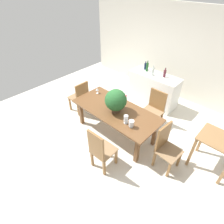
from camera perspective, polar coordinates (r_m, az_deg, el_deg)
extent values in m
plane|color=silver|center=(4.52, 1.49, -6.27)|extent=(7.04, 7.04, 0.00)
cube|color=beige|center=(5.77, 20.16, 17.08)|extent=(6.40, 0.10, 2.60)
cube|color=brown|center=(4.02, 1.17, 0.63)|extent=(2.04, 0.93, 0.04)
cube|color=brown|center=(4.61, -9.84, -0.19)|extent=(0.08, 0.08, 0.69)
cube|color=brown|center=(3.69, 7.99, -11.94)|extent=(0.08, 0.08, 0.69)
cube|color=brown|center=(4.93, -3.93, 3.23)|extent=(0.08, 0.08, 0.69)
cube|color=brown|center=(4.09, 13.53, -6.61)|extent=(0.08, 0.08, 0.69)
cube|color=brown|center=(5.39, -10.11, 4.27)|extent=(0.04, 0.04, 0.42)
cube|color=brown|center=(5.23, -13.26, 2.58)|extent=(0.04, 0.04, 0.42)
cube|color=brown|center=(5.14, -7.49, 2.70)|extent=(0.04, 0.04, 0.42)
cube|color=brown|center=(4.97, -10.71, 0.88)|extent=(0.04, 0.04, 0.42)
cube|color=#8F6F4C|center=(5.05, -10.68, 4.69)|extent=(0.45, 0.45, 0.03)
cube|color=brown|center=(4.78, -9.50, 6.37)|extent=(0.04, 0.41, 0.49)
cube|color=brown|center=(3.74, 1.32, -14.02)|extent=(0.05, 0.05, 0.42)
cube|color=brown|center=(3.87, -2.52, -11.49)|extent=(0.05, 0.05, 0.42)
cube|color=brown|center=(3.58, -2.51, -17.41)|extent=(0.05, 0.05, 0.42)
cube|color=brown|center=(3.72, -6.37, -14.58)|extent=(0.05, 0.05, 0.42)
cube|color=#8F6F4C|center=(3.55, -2.61, -12.15)|extent=(0.42, 0.45, 0.03)
cube|color=brown|center=(3.24, -5.16, -10.74)|extent=(0.37, 0.06, 0.57)
cube|color=brown|center=(3.71, 17.71, -17.16)|extent=(0.05, 0.05, 0.42)
cube|color=brown|center=(3.93, 20.67, -13.89)|extent=(0.05, 0.05, 0.42)
cube|color=brown|center=(3.80, 13.34, -14.34)|extent=(0.05, 0.05, 0.42)
cube|color=brown|center=(4.01, 16.51, -11.33)|extent=(0.05, 0.05, 0.42)
cube|color=#8F6F4C|center=(3.69, 17.71, -12.00)|extent=(0.45, 0.47, 0.03)
cube|color=brown|center=(3.54, 16.06, -7.45)|extent=(0.07, 0.41, 0.54)
cube|color=brown|center=(4.63, 8.97, -2.07)|extent=(0.04, 0.04, 0.42)
cube|color=brown|center=(4.48, 13.16, -4.32)|extent=(0.04, 0.04, 0.42)
cube|color=brown|center=(4.87, 11.45, -0.05)|extent=(0.04, 0.04, 0.42)
cube|color=brown|center=(4.73, 15.49, -2.11)|extent=(0.04, 0.04, 0.42)
cube|color=#8F6F4C|center=(4.54, 12.63, 0.05)|extent=(0.48, 0.44, 0.03)
cube|color=brown|center=(4.53, 14.44, 3.82)|extent=(0.44, 0.04, 0.50)
cylinder|color=#4C3828|center=(3.92, 1.17, 0.95)|extent=(0.18, 0.18, 0.12)
sphere|color=#235628|center=(3.78, 1.22, 3.83)|extent=(0.47, 0.47, 0.47)
sphere|color=#C64C56|center=(3.68, 3.81, 4.63)|extent=(0.05, 0.05, 0.05)
sphere|color=#C64C56|center=(3.90, 2.02, 4.79)|extent=(0.05, 0.05, 0.05)
sphere|color=#C64C56|center=(3.77, -1.62, 4.65)|extent=(0.05, 0.05, 0.05)
sphere|color=#C64C56|center=(3.70, 4.59, 5.21)|extent=(0.04, 0.04, 0.04)
sphere|color=#C64C56|center=(3.71, -0.05, 2.01)|extent=(0.04, 0.04, 0.04)
sphere|color=#C64C56|center=(3.84, 3.27, 3.14)|extent=(0.04, 0.04, 0.04)
cylinder|color=silver|center=(3.58, 6.12, -4.69)|extent=(0.07, 0.07, 0.01)
cylinder|color=silver|center=(3.57, 6.14, -4.42)|extent=(0.03, 0.03, 0.03)
cylinder|color=silver|center=(3.52, 6.22, -3.53)|extent=(0.11, 0.11, 0.11)
cylinder|color=silver|center=(3.66, 4.40, -3.47)|extent=(0.08, 0.08, 0.01)
cylinder|color=silver|center=(3.64, 4.42, -3.19)|extent=(0.02, 0.02, 0.04)
cylinder|color=silver|center=(3.58, 4.48, -2.09)|extent=(0.09, 0.09, 0.15)
cylinder|color=silver|center=(4.59, -4.69, 6.04)|extent=(0.06, 0.06, 0.00)
cylinder|color=silver|center=(4.57, -4.71, 6.48)|extent=(0.01, 0.01, 0.08)
cone|color=silver|center=(4.53, -4.76, 7.25)|extent=(0.07, 0.07, 0.06)
cube|color=silver|center=(5.41, 13.02, 7.10)|extent=(1.42, 0.55, 0.92)
cylinder|color=#0F1E38|center=(5.43, 10.61, 14.16)|extent=(0.07, 0.07, 0.18)
cylinder|color=#0F1E38|center=(5.38, 10.77, 15.33)|extent=(0.03, 0.03, 0.06)
cylinder|color=#511E28|center=(5.10, 16.48, 11.68)|extent=(0.07, 0.07, 0.19)
cylinder|color=#511E28|center=(5.04, 16.75, 13.00)|extent=(0.03, 0.03, 0.07)
cylinder|color=#194C1E|center=(5.32, 11.18, 13.89)|extent=(0.07, 0.07, 0.24)
cylinder|color=#194C1E|center=(5.26, 11.39, 15.41)|extent=(0.03, 0.03, 0.07)
cylinder|color=#B2BFB7|center=(5.10, 12.92, 12.44)|extent=(0.07, 0.07, 0.21)
cylinder|color=#B2BFB7|center=(5.05, 13.15, 13.91)|extent=(0.02, 0.02, 0.08)
cube|color=olive|center=(3.80, 31.26, -7.47)|extent=(0.69, 0.59, 0.02)
cube|color=olive|center=(3.90, 24.09, -11.71)|extent=(0.05, 0.05, 0.77)
cube|color=olive|center=(4.27, 26.81, -7.57)|extent=(0.05, 0.05, 0.77)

